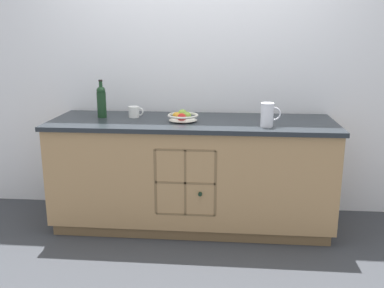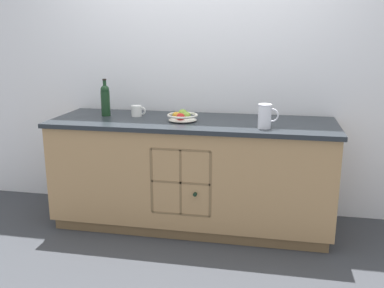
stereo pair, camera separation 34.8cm
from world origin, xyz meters
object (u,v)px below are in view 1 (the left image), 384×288
at_px(ceramic_mug, 134,112).
at_px(standing_wine_bottle, 101,101).
at_px(fruit_bowl, 183,116).
at_px(white_pitcher, 268,114).

height_order(ceramic_mug, standing_wine_bottle, standing_wine_bottle).
bearing_deg(fruit_bowl, ceramic_mug, 163.09).
bearing_deg(ceramic_mug, standing_wine_bottle, -173.61).
bearing_deg(ceramic_mug, fruit_bowl, -16.91).
distance_m(white_pitcher, standing_wine_bottle, 1.36).
bearing_deg(standing_wine_bottle, fruit_bowl, -8.14).
height_order(white_pitcher, standing_wine_bottle, standing_wine_bottle).
distance_m(fruit_bowl, standing_wine_bottle, 0.70).
bearing_deg(standing_wine_bottle, white_pitcher, -10.47).
height_order(fruit_bowl, ceramic_mug, ceramic_mug).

